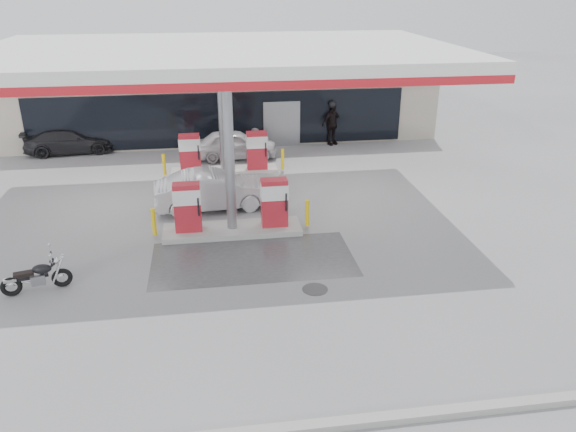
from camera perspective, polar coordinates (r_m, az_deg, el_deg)
name	(u,v)px	position (r m, az deg, el deg)	size (l,w,h in m)	color
ground	(236,260)	(16.81, -5.27, -4.50)	(90.00, 90.00, 0.00)	gray
wet_patch	(253,259)	(16.84, -3.57, -4.39)	(6.00, 3.00, 0.00)	#4C4C4F
drain_cover	(315,289)	(15.28, 2.76, -7.45)	(0.70, 0.70, 0.01)	#38383A
store_building	(217,92)	(31.36, -7.23, 12.42)	(22.00, 8.22, 4.00)	beige
canopy	(222,56)	(20.05, -6.76, 15.85)	(16.00, 10.02, 5.51)	silver
pump_island_near	(232,212)	(18.32, -5.74, 0.36)	(5.14, 1.30, 1.78)	#9E9E99
pump_island_far	(224,158)	(23.96, -6.52, 5.88)	(5.14, 1.30, 1.78)	#9E9E99
parked_motorcycle	(37,277)	(16.42, -24.10, -5.71)	(1.77, 0.74, 0.93)	black
sedan_white	(235,144)	(26.10, -5.45, 7.27)	(1.56, 3.88, 1.32)	silver
attendant	(255,146)	(25.16, -3.33, 7.10)	(0.80, 0.62, 1.64)	#5D5C62
hatchback_silver	(214,190)	(20.36, -7.56, 2.62)	(1.47, 4.22, 1.39)	#B5B9BE
parked_car_left	(70,140)	(28.77, -21.27, 7.17)	(1.69, 4.15, 1.20)	black
parked_car_right	(306,122)	(30.21, 1.83, 9.52)	(2.12, 4.61, 1.28)	#561412
biker_walking	(332,124)	(28.20, 4.48, 9.29)	(1.21, 0.50, 2.07)	black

